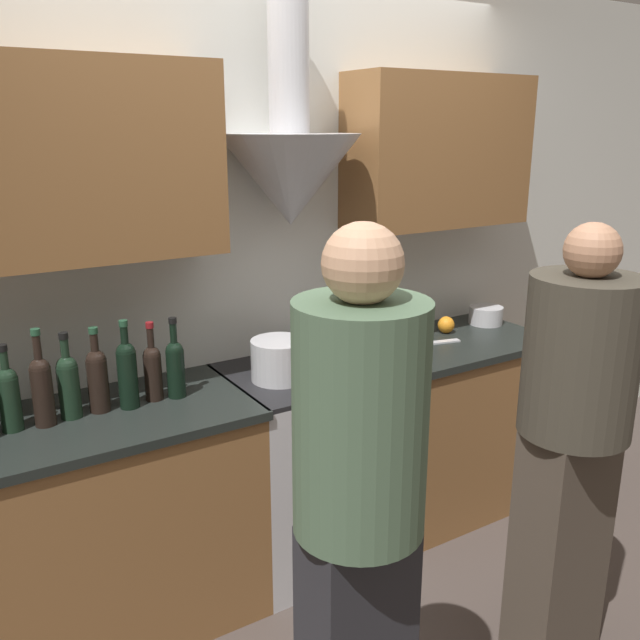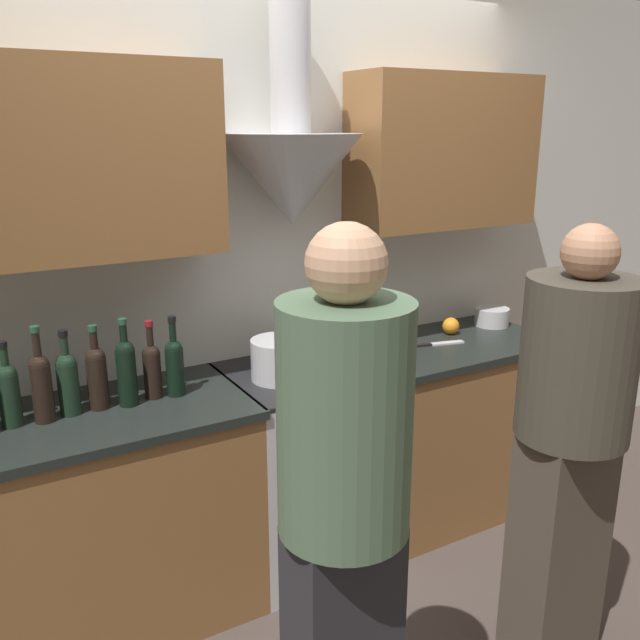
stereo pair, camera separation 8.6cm
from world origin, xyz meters
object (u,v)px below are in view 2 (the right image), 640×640
at_px(wine_bottle_7, 126,369).
at_px(wine_bottle_8, 152,367).
at_px(wine_bottle_6, 97,374).
at_px(person_foreground_left, 343,523).
at_px(stove_range, 309,462).
at_px(wine_bottle_3, 9,391).
at_px(saucepan, 492,317).
at_px(person_foreground_right, 569,440).
at_px(wine_bottle_9, 175,364).
at_px(orange_fruit, 451,326).
at_px(stock_pot, 279,359).
at_px(wine_bottle_5, 68,380).
at_px(mixing_bowl, 341,356).
at_px(wine_bottle_4, 41,384).

xyz_separation_m(wine_bottle_7, wine_bottle_8, (0.10, 0.02, -0.02)).
xyz_separation_m(wine_bottle_6, person_foreground_left, (0.34, -1.17, -0.08)).
xyz_separation_m(stove_range, wine_bottle_3, (-1.18, 0.03, 0.58)).
distance_m(saucepan, person_foreground_right, 1.35).
relative_size(wine_bottle_9, orange_fruit, 3.74).
bearing_deg(person_foreground_left, stock_pot, 71.17).
bearing_deg(stock_pot, wine_bottle_8, 172.42).
relative_size(wine_bottle_3, saucepan, 1.75).
bearing_deg(orange_fruit, wine_bottle_9, -177.00).
xyz_separation_m(stove_range, wine_bottle_9, (-0.59, 0.02, 0.57)).
bearing_deg(stock_pot, wine_bottle_9, 173.39).
xyz_separation_m(wine_bottle_7, person_foreground_right, (1.22, -1.04, -0.15)).
height_order(wine_bottle_5, wine_bottle_7, wine_bottle_7).
height_order(stove_range, wine_bottle_9, wine_bottle_9).
xyz_separation_m(stock_pot, mixing_bowl, (0.31, 0.02, -0.05)).
distance_m(wine_bottle_7, mixing_bowl, 0.94).
bearing_deg(saucepan, stove_range, -174.91).
height_order(wine_bottle_3, wine_bottle_9, wine_bottle_9).
xyz_separation_m(mixing_bowl, person_foreground_right, (0.29, -1.01, -0.05)).
distance_m(wine_bottle_4, wine_bottle_5, 0.10).
height_order(stove_range, wine_bottle_3, wine_bottle_3).
xyz_separation_m(wine_bottle_6, saucepan, (2.05, 0.07, -0.09)).
distance_m(wine_bottle_3, orange_fruit, 2.06).
relative_size(wine_bottle_5, person_foreground_right, 0.20).
height_order(wine_bottle_8, orange_fruit, wine_bottle_8).
relative_size(stove_range, wine_bottle_4, 2.54).
bearing_deg(wine_bottle_4, wine_bottle_7, -0.48).
bearing_deg(mixing_bowl, person_foreground_left, -121.53).
relative_size(wine_bottle_8, mixing_bowl, 1.14).
height_order(wine_bottle_7, orange_fruit, wine_bottle_7).
xyz_separation_m(wine_bottle_9, person_foreground_right, (1.03, -1.04, -0.14)).
height_order(stock_pot, orange_fruit, stock_pot).
bearing_deg(person_foreground_left, wine_bottle_9, 92.58).
bearing_deg(wine_bottle_8, wine_bottle_6, -179.85).
distance_m(mixing_bowl, person_foreground_right, 1.05).
distance_m(wine_bottle_7, wine_bottle_9, 0.19).
height_order(wine_bottle_5, wine_bottle_9, same).
distance_m(saucepan, person_foreground_left, 2.11).
height_order(orange_fruit, saucepan, saucepan).
distance_m(wine_bottle_3, mixing_bowl, 1.34).
xyz_separation_m(stove_range, mixing_bowl, (0.16, -0.01, 0.49)).
height_order(stove_range, orange_fruit, orange_fruit).
height_order(wine_bottle_9, stock_pot, wine_bottle_9).
relative_size(wine_bottle_5, person_foreground_left, 0.19).
distance_m(stove_range, person_foreground_right, 1.20).
bearing_deg(stove_range, stock_pot, -167.64).
bearing_deg(wine_bottle_5, wine_bottle_7, -6.17).
xyz_separation_m(wine_bottle_5, saucepan, (2.15, 0.07, -0.09)).
xyz_separation_m(wine_bottle_9, orange_fruit, (1.47, 0.08, -0.09)).
xyz_separation_m(wine_bottle_6, wine_bottle_7, (0.10, -0.02, 0.01)).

